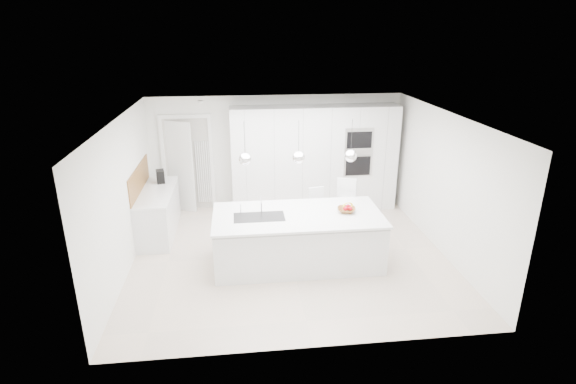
{
  "coord_description": "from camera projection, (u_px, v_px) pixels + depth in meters",
  "views": [
    {
      "loc": [
        -0.86,
        -7.13,
        3.84
      ],
      "look_at": [
        0.0,
        0.3,
        1.1
      ],
      "focal_mm": 28.0,
      "sensor_mm": 36.0,
      "label": 1
    }
  ],
  "objects": [
    {
      "name": "hallway_door",
      "position": [
        176.0,
        167.0,
        9.74
      ],
      "size": [
        0.76,
        0.38,
        2.0
      ],
      "primitive_type": "cube",
      "rotation": [
        0.0,
        0.0,
        -0.44
      ],
      "color": "white",
      "rests_on": "floor"
    },
    {
      "name": "island_worktop",
      "position": [
        298.0,
        215.0,
        7.54
      ],
      "size": [
        2.84,
        1.4,
        0.04
      ],
      "primitive_type": "cube",
      "color": "white",
      "rests_on": "island_base"
    },
    {
      "name": "island_tap",
      "position": [
        261.0,
        204.0,
        7.56
      ],
      "size": [
        0.02,
        0.02,
        0.3
      ],
      "primitive_type": "cylinder",
      "color": "white",
      "rests_on": "island_worktop"
    },
    {
      "name": "wall_back",
      "position": [
        277.0,
        152.0,
        9.97
      ],
      "size": [
        5.5,
        0.0,
        5.5
      ],
      "primitive_type": "plane",
      "rotation": [
        1.57,
        0.0,
        0.0
      ],
      "color": "white",
      "rests_on": "ground"
    },
    {
      "name": "island_sink",
      "position": [
        259.0,
        221.0,
        7.45
      ],
      "size": [
        0.84,
        0.44,
        0.18
      ],
      "primitive_type": null,
      "color": "#3F3F42",
      "rests_on": "island_worktop"
    },
    {
      "name": "pendant_right",
      "position": [
        351.0,
        156.0,
        7.24
      ],
      "size": [
        0.2,
        0.2,
        0.2
      ],
      "primitive_type": "sphere",
      "color": "white",
      "rests_on": "ceiling"
    },
    {
      "name": "left_worktop",
      "position": [
        156.0,
        192.0,
        8.62
      ],
      "size": [
        0.62,
        1.82,
        0.04
      ],
      "primitive_type": "cube",
      "color": "white",
      "rests_on": "left_base_cabinets"
    },
    {
      "name": "radiator",
      "position": [
        203.0,
        172.0,
        9.89
      ],
      "size": [
        0.32,
        0.04,
        1.4
      ],
      "primitive_type": null,
      "color": "white",
      "rests_on": "floor"
    },
    {
      "name": "fruit_bowl",
      "position": [
        346.0,
        210.0,
        7.61
      ],
      "size": [
        0.37,
        0.37,
        0.07
      ],
      "primitive_type": "imported",
      "rotation": [
        0.0,
        0.0,
        -0.26
      ],
      "color": "brown",
      "rests_on": "island_worktop"
    },
    {
      "name": "tall_cabinets",
      "position": [
        314.0,
        159.0,
        9.81
      ],
      "size": [
        3.6,
        0.6,
        2.3
      ],
      "primitive_type": "cube",
      "color": "silver",
      "rests_on": "floor"
    },
    {
      "name": "bar_stool_left",
      "position": [
        317.0,
        214.0,
        8.55
      ],
      "size": [
        0.42,
        0.52,
        1.0
      ],
      "primitive_type": null,
      "rotation": [
        0.0,
        0.0,
        0.23
      ],
      "color": "white",
      "rests_on": "floor"
    },
    {
      "name": "pendant_mid",
      "position": [
        299.0,
        157.0,
        7.15
      ],
      "size": [
        0.2,
        0.2,
        0.2
      ],
      "primitive_type": "sphere",
      "color": "white",
      "rests_on": "ceiling"
    },
    {
      "name": "doorway_frame",
      "position": [
        188.0,
        165.0,
        9.81
      ],
      "size": [
        1.11,
        0.08,
        2.13
      ],
      "primitive_type": null,
      "color": "white",
      "rests_on": "floor"
    },
    {
      "name": "wall_left",
      "position": [
        123.0,
        196.0,
        7.34
      ],
      "size": [
        0.0,
        5.0,
        5.0
      ],
      "primitive_type": "plane",
      "rotation": [
        1.57,
        0.0,
        1.57
      ],
      "color": "white",
      "rests_on": "ground"
    },
    {
      "name": "apple_c",
      "position": [
        348.0,
        207.0,
        7.66
      ],
      "size": [
        0.08,
        0.08,
        0.08
      ],
      "primitive_type": "sphere",
      "color": "red",
      "rests_on": "fruit_bowl"
    },
    {
      "name": "bar_stool_right",
      "position": [
        347.0,
        210.0,
        8.54
      ],
      "size": [
        0.53,
        0.63,
        1.16
      ],
      "primitive_type": null,
      "rotation": [
        0.0,
        0.0,
        -0.33
      ],
      "color": "white",
      "rests_on": "floor"
    },
    {
      "name": "banana_bunch",
      "position": [
        348.0,
        205.0,
        7.61
      ],
      "size": [
        0.22,
        0.16,
        0.2
      ],
      "primitive_type": "torus",
      "rotation": [
        1.22,
        0.0,
        0.35
      ],
      "color": "yellow",
      "rests_on": "fruit_bowl"
    },
    {
      "name": "pendant_left",
      "position": [
        245.0,
        159.0,
        7.05
      ],
      "size": [
        0.2,
        0.2,
        0.2
      ],
      "primitive_type": "sphere",
      "color": "white",
      "rests_on": "ceiling"
    },
    {
      "name": "oven_stack",
      "position": [
        359.0,
        152.0,
        9.55
      ],
      "size": [
        0.62,
        0.04,
        1.05
      ],
      "primitive_type": null,
      "color": "#A5A5A8",
      "rests_on": "tall_cabinets"
    },
    {
      "name": "apple_b",
      "position": [
        346.0,
        208.0,
        7.58
      ],
      "size": [
        0.08,
        0.08,
        0.08
      ],
      "primitive_type": "sphere",
      "color": "red",
      "rests_on": "fruit_bowl"
    },
    {
      "name": "espresso_machine",
      "position": [
        160.0,
        176.0,
        9.04
      ],
      "size": [
        0.2,
        0.27,
        0.26
      ],
      "primitive_type": "cube",
      "rotation": [
        0.0,
        0.0,
        0.2
      ],
      "color": "black",
      "rests_on": "left_worktop"
    },
    {
      "name": "ceiling",
      "position": [
        290.0,
        117.0,
        7.21
      ],
      "size": [
        5.5,
        5.5,
        0.0
      ],
      "primitive_type": "plane",
      "rotation": [
        3.14,
        0.0,
        0.0
      ],
      "color": "white",
      "rests_on": "wall_back"
    },
    {
      "name": "floor",
      "position": [
        290.0,
        255.0,
        8.07
      ],
      "size": [
        5.5,
        5.5,
        0.0
      ],
      "primitive_type": "plane",
      "color": "beige",
      "rests_on": "ground"
    },
    {
      "name": "island_base",
      "position": [
        298.0,
        241.0,
        7.65
      ],
      "size": [
        2.8,
        1.2,
        0.86
      ],
      "primitive_type": "cube",
      "color": "silver",
      "rests_on": "floor"
    },
    {
      "name": "oak_backsplash",
      "position": [
        139.0,
        179.0,
        8.5
      ],
      "size": [
        0.02,
        1.8,
        0.5
      ],
      "primitive_type": "cube",
      "color": "brown",
      "rests_on": "wall_left"
    },
    {
      "name": "apple_a",
      "position": [
        350.0,
        209.0,
        7.6
      ],
      "size": [
        0.07,
        0.07,
        0.07
      ],
      "primitive_type": "sphere",
      "color": "red",
      "rests_on": "fruit_bowl"
    },
    {
      "name": "left_base_cabinets",
      "position": [
        158.0,
        213.0,
        8.78
      ],
      "size": [
        0.6,
        1.8,
        0.86
      ],
      "primitive_type": "cube",
      "color": "silver",
      "rests_on": "floor"
    }
  ]
}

